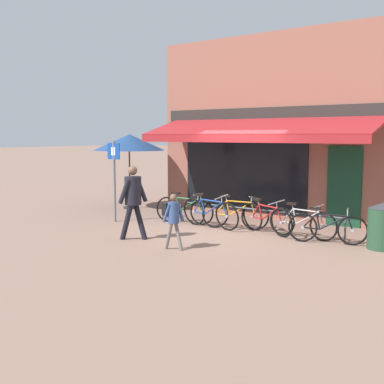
% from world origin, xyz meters
% --- Properties ---
extents(ground_plane, '(160.00, 160.00, 0.00)m').
position_xyz_m(ground_plane, '(0.00, 0.00, 0.00)').
color(ground_plane, '#846656').
extents(shop_front, '(7.35, 4.66, 5.22)m').
position_xyz_m(shop_front, '(0.05, 3.90, 2.60)').
color(shop_front, '#8E5647').
rests_on(shop_front, ground_plane).
extents(bike_rack_rail, '(4.65, 0.04, 0.57)m').
position_xyz_m(bike_rack_rail, '(0.67, 0.50, 0.49)').
color(bike_rack_rail, '#47494F').
rests_on(bike_rack_rail, ground_plane).
extents(bicycle_green, '(1.74, 0.52, 0.83)m').
position_xyz_m(bicycle_green, '(-1.38, 0.34, 0.37)').
color(bicycle_green, black).
rests_on(bicycle_green, ground_plane).
extents(bicycle_blue, '(1.86, 0.58, 0.90)m').
position_xyz_m(bicycle_blue, '(-0.45, 0.20, 0.39)').
color(bicycle_blue, black).
rests_on(bicycle_blue, ground_plane).
extents(bicycle_orange, '(1.73, 0.76, 0.88)m').
position_xyz_m(bicycle_orange, '(0.13, 0.48, 0.38)').
color(bicycle_orange, black).
rests_on(bicycle_orange, ground_plane).
extents(bicycle_red, '(1.66, 0.80, 0.87)m').
position_xyz_m(bicycle_red, '(1.07, 0.39, 0.38)').
color(bicycle_red, black).
rests_on(bicycle_red, ground_plane).
extents(bicycle_silver, '(1.70, 0.52, 0.81)m').
position_xyz_m(bicycle_silver, '(1.97, 0.42, 0.36)').
color(bicycle_silver, black).
rests_on(bicycle_silver, ground_plane).
extents(bicycle_black, '(1.66, 0.66, 0.79)m').
position_xyz_m(bicycle_black, '(2.63, 0.23, 0.35)').
color(bicycle_black, black).
rests_on(bicycle_black, ground_plane).
extents(pedestrian_adult, '(0.56, 0.69, 1.70)m').
position_xyz_m(pedestrian_adult, '(-1.09, -1.96, 1.02)').
color(pedestrian_adult, black).
rests_on(pedestrian_adult, ground_plane).
extents(pedestrian_child, '(0.47, 0.33, 1.18)m').
position_xyz_m(pedestrian_child, '(0.24, -2.21, 0.74)').
color(pedestrian_child, slate).
rests_on(pedestrian_child, ground_plane).
extents(litter_bin, '(0.62, 0.62, 0.98)m').
position_xyz_m(litter_bin, '(3.76, 0.39, 0.49)').
color(litter_bin, '#23472D').
rests_on(litter_bin, ground_plane).
extents(parking_sign, '(0.44, 0.07, 2.22)m').
position_xyz_m(parking_sign, '(-3.08, -0.58, 1.37)').
color(parking_sign, slate).
rests_on(parking_sign, ground_plane).
extents(cafe_parasol, '(2.29, 2.29, 2.40)m').
position_xyz_m(cafe_parasol, '(-4.41, 1.44, 2.13)').
color(cafe_parasol, '#4C3D2D').
rests_on(cafe_parasol, ground_plane).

